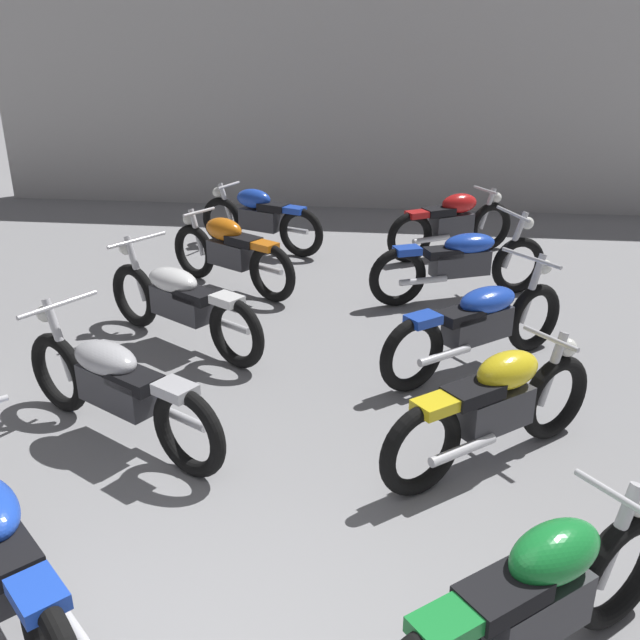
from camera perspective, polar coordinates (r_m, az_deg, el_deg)
back_wall at (r=12.17m, az=3.79°, el=17.37°), size 12.71×0.24×3.60m
motorcycle_left_row_1 at (r=5.47m, az=-16.08°, el=-5.09°), size 1.93×1.20×0.97m
motorcycle_left_row_2 at (r=6.95m, az=-11.15°, el=1.46°), size 1.88×1.27×0.97m
motorcycle_left_row_3 at (r=8.40m, az=-7.23°, el=5.47°), size 1.73×1.14×0.88m
motorcycle_left_row_4 at (r=9.88m, az=-4.87°, el=8.20°), size 1.86×0.85×0.88m
motorcycle_right_row_0 at (r=3.65m, az=16.88°, el=-20.99°), size 1.60×1.33×0.88m
motorcycle_right_row_1 at (r=5.12m, az=13.89°, el=-6.74°), size 1.59×1.34×0.88m
motorcycle_right_row_2 at (r=6.49m, az=12.65°, el=-0.23°), size 1.74×1.47×0.97m
motorcycle_right_row_3 at (r=8.16m, az=11.29°, el=4.65°), size 2.04×1.03×0.97m
motorcycle_right_row_4 at (r=9.75m, az=10.59°, el=7.69°), size 1.73×1.13×0.88m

